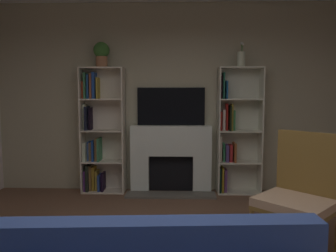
% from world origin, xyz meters
% --- Properties ---
extents(wall_back_accent, '(5.52, 0.06, 2.89)m').
position_xyz_m(wall_back_accent, '(0.00, 2.75, 1.45)').
color(wall_back_accent, '#B0A78A').
rests_on(wall_back_accent, ground_plane).
extents(fireplace, '(1.34, 0.50, 1.03)m').
position_xyz_m(fireplace, '(0.00, 2.62, 0.53)').
color(fireplace, white).
rests_on(fireplace, ground_plane).
extents(tv, '(1.03, 0.06, 0.58)m').
position_xyz_m(tv, '(0.00, 2.69, 1.32)').
color(tv, black).
rests_on(tv, fireplace).
extents(bookshelf_left, '(0.65, 0.30, 1.91)m').
position_xyz_m(bookshelf_left, '(-1.12, 2.61, 0.89)').
color(bookshelf_left, beige).
rests_on(bookshelf_left, ground_plane).
extents(bookshelf_right, '(0.65, 0.29, 1.91)m').
position_xyz_m(bookshelf_right, '(0.96, 2.62, 0.91)').
color(bookshelf_right, silver).
rests_on(bookshelf_right, ground_plane).
extents(potted_plant, '(0.24, 0.24, 0.37)m').
position_xyz_m(potted_plant, '(-1.04, 2.57, 2.12)').
color(potted_plant, '#A76B47').
rests_on(potted_plant, bookshelf_left).
extents(vase_with_flowers, '(0.11, 0.11, 0.37)m').
position_xyz_m(vase_with_flowers, '(1.04, 2.57, 2.04)').
color(vase_with_flowers, beige).
rests_on(vase_with_flowers, bookshelf_right).
extents(armchair, '(0.86, 0.86, 1.14)m').
position_xyz_m(armchair, '(1.28, 0.70, 0.58)').
color(armchair, olive).
rests_on(armchair, ground_plane).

